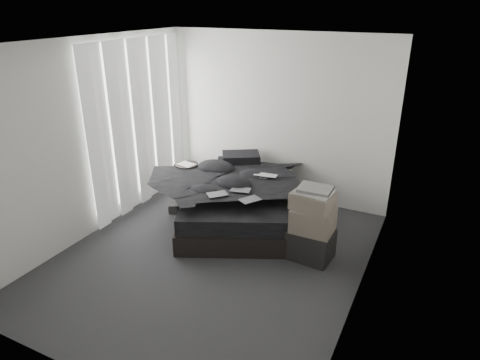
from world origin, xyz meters
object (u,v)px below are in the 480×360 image
at_px(box_lower, 311,244).
at_px(bed, 238,211).
at_px(laptop, 265,172).
at_px(side_stand, 188,184).

bearing_deg(box_lower, bed, 158.87).
distance_m(laptop, side_stand, 1.37).
relative_size(bed, box_lower, 3.89).
bearing_deg(bed, laptop, 7.50).
bearing_deg(box_lower, laptop, 143.58).
xyz_separation_m(bed, laptop, (0.32, 0.20, 0.61)).
relative_size(bed, laptop, 6.24).
height_order(laptop, box_lower, laptop).
distance_m(bed, side_stand, 1.01).
xyz_separation_m(side_stand, box_lower, (2.23, -0.66, -0.13)).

